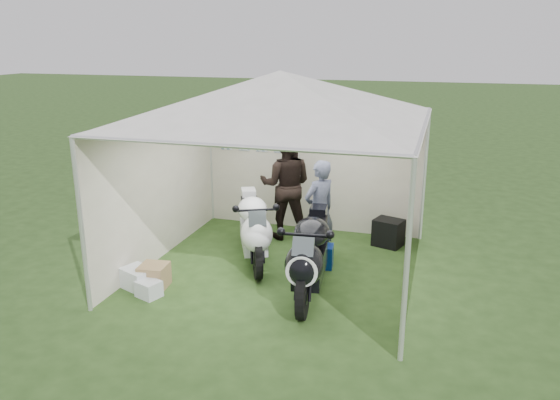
# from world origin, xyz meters

# --- Properties ---
(ground) EXTENTS (80.00, 80.00, 0.00)m
(ground) POSITION_xyz_m (0.00, 0.00, 0.00)
(ground) COLOR #253F17
(ground) RESTS_ON ground
(canopy_tent) EXTENTS (5.66, 5.66, 3.00)m
(canopy_tent) POSITION_xyz_m (-0.00, 0.03, 2.58)
(canopy_tent) COLOR silver
(canopy_tent) RESTS_ON ground
(motorcycle_white) EXTENTS (1.13, 1.99, 1.05)m
(motorcycle_white) POSITION_xyz_m (-0.48, 0.16, 0.58)
(motorcycle_white) COLOR black
(motorcycle_white) RESTS_ON ground
(motorcycle_black) EXTENTS (0.65, 2.22, 1.09)m
(motorcycle_black) POSITION_xyz_m (0.65, -0.73, 0.61)
(motorcycle_black) COLOR black
(motorcycle_black) RESTS_ON ground
(paddock_stand) EXTENTS (0.50, 0.35, 0.35)m
(paddock_stand) POSITION_xyz_m (0.53, 0.27, 0.18)
(paddock_stand) COLOR #0F33A8
(paddock_stand) RESTS_ON ground
(person_dark_jacket) EXTENTS (1.05, 0.88, 1.93)m
(person_dark_jacket) POSITION_xyz_m (-0.31, 1.40, 0.97)
(person_dark_jacket) COLOR black
(person_dark_jacket) RESTS_ON ground
(person_blue_jacket) EXTENTS (0.66, 0.71, 1.62)m
(person_blue_jacket) POSITION_xyz_m (0.46, 0.63, 0.81)
(person_blue_jacket) COLOR slate
(person_blue_jacket) RESTS_ON ground
(equipment_box) EXTENTS (0.56, 0.50, 0.47)m
(equipment_box) POSITION_xyz_m (1.49, 1.50, 0.23)
(equipment_box) COLOR black
(equipment_box) RESTS_ON ground
(crate_0) EXTENTS (0.54, 0.49, 0.30)m
(crate_0) POSITION_xyz_m (-1.75, -1.22, 0.15)
(crate_0) COLOR silver
(crate_0) RESTS_ON ground
(crate_1) EXTENTS (0.42, 0.42, 0.34)m
(crate_1) POSITION_xyz_m (-1.54, -1.13, 0.17)
(crate_1) COLOR olive
(crate_1) RESTS_ON ground
(crate_2) EXTENTS (0.38, 0.35, 0.23)m
(crate_2) POSITION_xyz_m (-1.46, -1.42, 0.11)
(crate_2) COLOR silver
(crate_2) RESTS_ON ground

